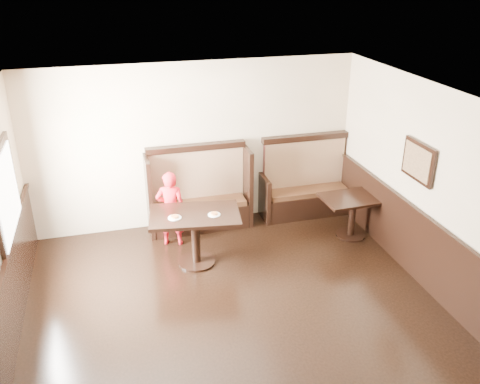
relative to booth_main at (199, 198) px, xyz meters
name	(u,v)px	position (x,y,z in m)	size (l,w,h in m)	color
ground	(254,353)	(0.00, -3.30, -0.53)	(7.00, 7.00, 0.00)	black
room_shell	(223,296)	(-0.30, -3.01, 0.14)	(7.00, 7.00, 7.00)	beige
booth_main	(199,198)	(0.00, 0.00, 0.00)	(1.75, 0.72, 1.45)	black
booth_neighbor	(305,188)	(1.95, 0.00, -0.05)	(1.65, 0.72, 1.45)	black
table_main	(195,225)	(-0.28, -1.17, 0.12)	(1.42, 1.01, 0.84)	black
table_neighbor	(353,207)	(2.38, -1.03, 0.01)	(1.05, 0.71, 0.72)	black
child	(171,209)	(-0.55, -0.50, 0.11)	(0.46, 0.30, 1.26)	red
pizza_plate_left	(175,217)	(-0.59, -1.23, 0.33)	(0.20, 0.20, 0.04)	white
pizza_plate_right	(214,214)	(-0.01, -1.28, 0.33)	(0.18, 0.18, 0.03)	white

